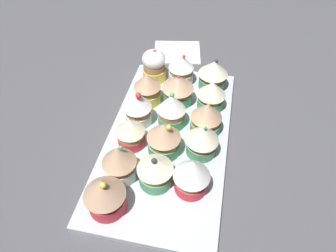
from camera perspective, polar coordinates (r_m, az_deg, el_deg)
ground_plane at (r=62.19cm, az=-0.00°, el=-3.55°), size 180.00×180.00×3.00cm
baking_tray at (r=60.57cm, az=-0.00°, el=-2.30°), size 43.42×23.43×1.20cm
cupcake_0 at (r=70.95cm, az=-2.65°, el=11.31°), size 5.37×5.37×7.84cm
cupcake_1 at (r=65.03cm, az=-3.87°, el=7.19°), size 5.77×5.77×7.23cm
cupcake_2 at (r=60.33cm, az=-5.75°, el=3.61°), size 5.73×5.73×8.18cm
cupcake_3 at (r=56.83cm, az=-7.03°, el=-1.02°), size 5.50×5.50×6.65cm
cupcake_4 at (r=51.70cm, az=-9.12°, el=-6.67°), size 5.89×5.89×8.22cm
cupcake_5 at (r=49.01cm, az=-11.82°, el=-12.32°), size 6.71×6.71×8.08cm
cupcake_6 at (r=70.11cm, az=2.47°, el=10.64°), size 5.71×5.71×7.47cm
cupcake_7 at (r=64.74cm, az=1.83°, el=6.98°), size 6.73×6.73×7.07cm
cupcake_8 at (r=59.70cm, az=0.52°, el=3.09°), size 5.59×5.59×7.99cm
cupcake_9 at (r=54.81cm, az=-0.29°, el=-2.31°), size 6.24×6.24×7.74cm
cupcake_10 at (r=51.11cm, az=-2.32°, el=-8.27°), size 6.16×6.16×6.98cm
cupcake_11 at (r=69.40cm, az=8.43°, el=9.68°), size 6.59×6.59×7.22cm
cupcake_12 at (r=64.22cm, az=8.14°, el=5.88°), size 5.93×5.93×6.70cm
cupcake_13 at (r=59.18cm, az=7.21°, el=1.60°), size 6.09×6.09×7.20cm
cupcake_14 at (r=55.11cm, az=6.43°, el=-2.45°), size 6.11×6.11×7.33cm
cupcake_15 at (r=50.05cm, az=4.49°, el=-9.04°), size 6.19×6.19×7.66cm
napkin at (r=83.87cm, az=1.72°, el=13.78°), size 12.33×13.82×0.60cm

